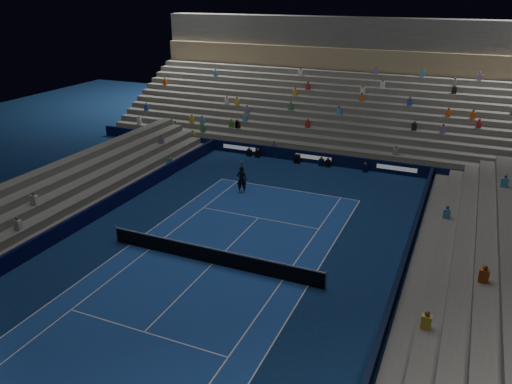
% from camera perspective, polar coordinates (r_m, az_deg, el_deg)
% --- Properties ---
extents(ground, '(90.00, 90.00, 0.00)m').
position_cam_1_polar(ground, '(27.83, -4.96, -8.14)').
color(ground, '#0D234E').
rests_on(ground, ground).
extents(court_surface, '(10.97, 23.77, 0.01)m').
position_cam_1_polar(court_surface, '(27.82, -4.96, -8.13)').
color(court_surface, '#1A4194').
rests_on(court_surface, ground).
extents(sponsor_barrier_far, '(44.00, 0.25, 1.00)m').
position_cam_1_polar(sponsor_barrier_far, '(43.35, 6.59, 3.93)').
color(sponsor_barrier_far, black).
rests_on(sponsor_barrier_far, ground).
extents(sponsor_barrier_east, '(0.25, 37.00, 1.00)m').
position_cam_1_polar(sponsor_barrier_east, '(25.06, 15.39, -11.37)').
color(sponsor_barrier_east, black).
rests_on(sponsor_barrier_east, ground).
extents(sponsor_barrier_west, '(0.25, 37.00, 1.00)m').
position_cam_1_polar(sponsor_barrier_west, '(32.88, -20.11, -3.52)').
color(sponsor_barrier_west, '#080932').
rests_on(sponsor_barrier_west, ground).
extents(grandstand_main, '(44.00, 15.20, 11.20)m').
position_cam_1_polar(grandstand_main, '(51.38, 9.89, 9.98)').
color(grandstand_main, '#61625D').
rests_on(grandstand_main, ground).
extents(grandstand_east, '(5.00, 37.00, 2.50)m').
position_cam_1_polar(grandstand_east, '(24.81, 23.55, -11.81)').
color(grandstand_east, '#62625E').
rests_on(grandstand_east, ground).
extents(grandstand_west, '(5.00, 37.00, 2.50)m').
position_cam_1_polar(grandstand_west, '(35.07, -24.37, -1.81)').
color(grandstand_west, slate).
rests_on(grandstand_west, ground).
extents(tennis_net, '(12.90, 0.10, 1.10)m').
position_cam_1_polar(tennis_net, '(27.58, -4.99, -7.24)').
color(tennis_net, '#B2B2B7').
rests_on(tennis_net, ground).
extents(tennis_player, '(0.83, 0.64, 2.03)m').
position_cam_1_polar(tennis_player, '(36.64, -1.64, 1.44)').
color(tennis_player, black).
rests_on(tennis_player, ground).
extents(broadcast_camera, '(0.62, 1.03, 0.68)m').
position_cam_1_polar(broadcast_camera, '(43.38, 4.70, 3.80)').
color(broadcast_camera, black).
rests_on(broadcast_camera, ground).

